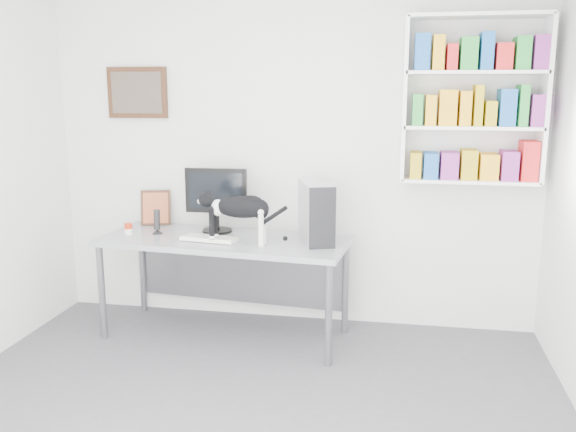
{
  "coord_description": "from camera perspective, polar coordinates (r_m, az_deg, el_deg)",
  "views": [
    {
      "loc": [
        0.88,
        -2.91,
        1.94
      ],
      "look_at": [
        0.06,
        1.53,
        0.99
      ],
      "focal_mm": 38.0,
      "sensor_mm": 36.0,
      "label": 1
    }
  ],
  "objects": [
    {
      "name": "speaker",
      "position": [
        4.96,
        -12.16,
        -0.47
      ],
      "size": [
        0.1,
        0.1,
        0.21
      ],
      "primitive_type": "cylinder",
      "rotation": [
        0.0,
        0.0,
        0.15
      ],
      "color": "black",
      "rests_on": "desk"
    },
    {
      "name": "bookshelf",
      "position": [
        4.79,
        16.95,
        10.33
      ],
      "size": [
        1.03,
        0.28,
        1.24
      ],
      "primitive_type": "cube",
      "color": "white",
      "rests_on": "room"
    },
    {
      "name": "soup_can",
      "position": [
        5.0,
        -14.7,
        -1.17
      ],
      "size": [
        0.07,
        0.07,
        0.09
      ],
      "primitive_type": "cylinder",
      "rotation": [
        0.0,
        0.0,
        0.2
      ],
      "color": "red",
      "rests_on": "desk"
    },
    {
      "name": "room",
      "position": [
        3.09,
        -6.27,
        0.88
      ],
      "size": [
        4.01,
        4.01,
        2.7
      ],
      "color": "#505055",
      "rests_on": "ground"
    },
    {
      "name": "keyboard",
      "position": [
        4.68,
        -7.37,
        -2.11
      ],
      "size": [
        0.44,
        0.22,
        0.03
      ],
      "primitive_type": "cube",
      "rotation": [
        0.0,
        0.0,
        -0.14
      ],
      "color": "white",
      "rests_on": "desk"
    },
    {
      "name": "monitor",
      "position": [
        4.9,
        -6.71,
        1.51
      ],
      "size": [
        0.51,
        0.25,
        0.53
      ],
      "primitive_type": "cube",
      "rotation": [
        0.0,
        0.0,
        0.03
      ],
      "color": "black",
      "rests_on": "desk"
    },
    {
      "name": "wall_art",
      "position": [
        5.34,
        -13.92,
        11.14
      ],
      "size": [
        0.52,
        0.04,
        0.42
      ],
      "primitive_type": "cube",
      "color": "#452716",
      "rests_on": "room"
    },
    {
      "name": "leaning_print",
      "position": [
        5.27,
        -12.27,
        0.82
      ],
      "size": [
        0.27,
        0.16,
        0.31
      ],
      "primitive_type": "cube",
      "rotation": [
        0.0,
        0.0,
        0.26
      ],
      "color": "#452716",
      "rests_on": "desk"
    },
    {
      "name": "cat",
      "position": [
        4.52,
        -4.57,
        -0.31
      ],
      "size": [
        0.62,
        0.18,
        0.38
      ],
      "primitive_type": null,
      "rotation": [
        0.0,
        0.0,
        -0.02
      ],
      "color": "black",
      "rests_on": "desk"
    },
    {
      "name": "desk",
      "position": [
        4.86,
        -5.91,
        -6.65
      ],
      "size": [
        1.97,
        0.92,
        0.8
      ],
      "primitive_type": "cube",
      "rotation": [
        0.0,
        0.0,
        -0.1
      ],
      "color": "gray",
      "rests_on": "room"
    },
    {
      "name": "pc_tower",
      "position": [
        4.56,
        2.68,
        0.36
      ],
      "size": [
        0.34,
        0.5,
        0.46
      ],
      "primitive_type": "cube",
      "rotation": [
        0.0,
        0.0,
        0.32
      ],
      "color": "silver",
      "rests_on": "desk"
    }
  ]
}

